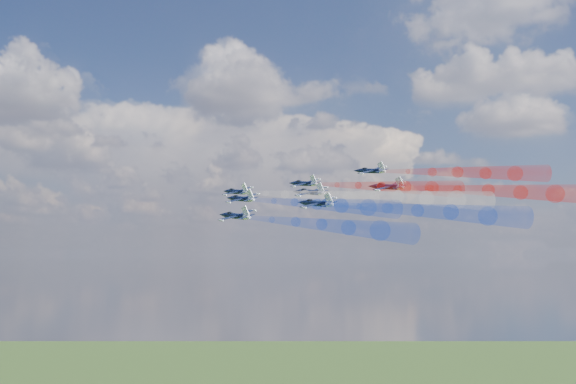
# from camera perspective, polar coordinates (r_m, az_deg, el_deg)

# --- Properties ---
(jet_lead) EXTENTS (14.88, 14.76, 6.63)m
(jet_lead) POSITION_cam_1_polar(r_m,az_deg,el_deg) (185.27, -4.18, 0.02)
(jet_lead) COLOR black
(trail_lead) EXTENTS (35.72, 32.41, 9.12)m
(trail_lead) POSITION_cam_1_polar(r_m,az_deg,el_deg) (164.26, 1.36, -0.29)
(trail_lead) COLOR white
(jet_inner_left) EXTENTS (14.88, 14.76, 6.63)m
(jet_inner_left) POSITION_cam_1_polar(r_m,az_deg,el_deg) (169.16, -3.80, -0.55)
(jet_inner_left) COLOR black
(trail_inner_left) EXTENTS (35.72, 32.41, 9.12)m
(trail_inner_left) POSITION_cam_1_polar(r_m,az_deg,el_deg) (148.37, 2.39, -0.97)
(trail_inner_left) COLOR blue
(jet_inner_right) EXTENTS (14.88, 14.76, 6.63)m
(jet_inner_right) POSITION_cam_1_polar(r_m,az_deg,el_deg) (183.61, 1.30, 0.69)
(jet_inner_right) COLOR black
(trail_inner_right) EXTENTS (35.72, 32.41, 9.12)m
(trail_inner_right) POSITION_cam_1_polar(r_m,az_deg,el_deg) (164.41, 7.53, 0.46)
(trail_inner_right) COLOR red
(jet_outer_left) EXTENTS (14.88, 14.76, 6.63)m
(jet_outer_left) POSITION_cam_1_polar(r_m,az_deg,el_deg) (151.55, -4.25, -1.95)
(jet_outer_left) COLOR black
(trail_outer_left) EXTENTS (35.72, 32.41, 9.12)m
(trail_outer_left) POSITION_cam_1_polar(r_m,az_deg,el_deg) (130.77, 2.70, -2.65)
(trail_outer_left) COLOR blue
(jet_center_third) EXTENTS (14.88, 14.76, 6.63)m
(jet_center_third) POSITION_cam_1_polar(r_m,az_deg,el_deg) (165.07, 1.77, -0.02)
(jet_center_third) COLOR black
(trail_center_third) EXTENTS (35.72, 32.41, 9.12)m
(trail_center_third) POSITION_cam_1_polar(r_m,az_deg,el_deg) (146.18, 8.85, -0.37)
(trail_center_third) COLOR white
(jet_outer_right) EXTENTS (14.88, 14.76, 6.63)m
(jet_outer_right) POSITION_cam_1_polar(r_m,az_deg,el_deg) (181.58, 6.69, 1.71)
(jet_outer_right) COLOR black
(trail_outer_right) EXTENTS (35.72, 32.41, 9.12)m
(trail_outer_right) POSITION_cam_1_polar(r_m,az_deg,el_deg) (164.35, 13.57, 1.58)
(trail_outer_right) COLOR red
(jet_rear_left) EXTENTS (14.88, 14.76, 6.63)m
(jet_rear_left) POSITION_cam_1_polar(r_m,az_deg,el_deg) (147.56, 2.32, -0.93)
(jet_rear_left) COLOR black
(trail_rear_left) EXTENTS (35.72, 32.41, 9.12)m
(trail_rear_left) POSITION_cam_1_polar(r_m,az_deg,el_deg) (129.04, 10.44, -1.46)
(trail_rear_left) COLOR blue
(jet_rear_right) EXTENTS (14.88, 14.76, 6.63)m
(jet_rear_right) POSITION_cam_1_polar(r_m,az_deg,el_deg) (163.91, 8.02, 0.42)
(jet_rear_right) COLOR black
(trail_rear_right) EXTENTS (35.72, 32.41, 9.12)m
(trail_rear_right) POSITION_cam_1_polar(r_m,az_deg,el_deg) (147.35, 15.86, 0.12)
(trail_rear_right) COLOR red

